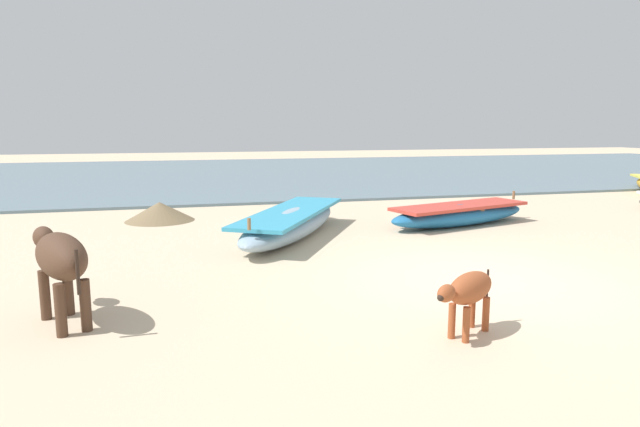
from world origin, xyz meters
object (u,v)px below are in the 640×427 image
at_px(fishing_boat_2, 291,222).
at_px(calf_near_rust, 469,291).
at_px(cow_adult_dark, 60,259).
at_px(fishing_boat_5, 460,214).

relative_size(fishing_boat_2, calf_near_rust, 4.77).
relative_size(cow_adult_dark, calf_near_rust, 1.60).
bearing_deg(fishing_boat_2, cow_adult_dark, -10.01).
height_order(fishing_boat_2, calf_near_rust, fishing_boat_2).
bearing_deg(fishing_boat_5, fishing_boat_2, 168.03).
distance_m(fishing_boat_2, cow_adult_dark, 5.52).
height_order(fishing_boat_5, cow_adult_dark, cow_adult_dark).
relative_size(fishing_boat_5, calf_near_rust, 4.06).
distance_m(fishing_boat_2, calf_near_rust, 5.76).
relative_size(fishing_boat_2, fishing_boat_5, 1.17).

